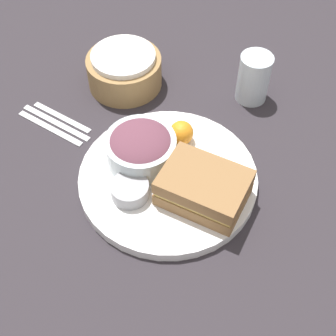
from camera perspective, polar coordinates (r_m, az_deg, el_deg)
The scene contains 11 objects.
ground_plane at distance 0.86m, azimuth 0.00°, elevation -1.69°, with size 4.00×4.00×0.00m, color #2D282D.
plate at distance 0.85m, azimuth 0.00°, elevation -1.27°, with size 0.32×0.32×0.02m, color white.
sandwich at distance 0.79m, azimuth 4.37°, elevation -2.41°, with size 0.16×0.13×0.06m.
salad_bowl at distance 0.84m, azimuth -3.34°, elevation 2.56°, with size 0.13×0.13×0.06m.
dressing_cup at distance 0.80m, azimuth -4.66°, elevation -2.69°, with size 0.07×0.07×0.03m, color #99999E.
orange_wedge at distance 0.87m, azimuth 1.55°, elevation 4.33°, with size 0.05×0.05×0.05m, color orange.
drink_glass at distance 0.99m, azimuth 10.40°, elevation 10.74°, with size 0.07×0.07×0.10m, color silver.
bread_basket at distance 1.02m, azimuth -5.34°, elevation 11.82°, with size 0.16×0.16×0.08m.
fork at distance 0.97m, azimuth -14.20°, elevation 4.77°, with size 0.16×0.01×0.01m, color silver.
knife at distance 0.97m, azimuth -13.50°, elevation 5.43°, with size 0.17×0.01×0.01m, color silver.
spoon at distance 0.98m, azimuth -12.82°, elevation 6.08°, with size 0.14×0.01×0.01m, color silver.
Camera 1 is at (0.15, -0.49, 0.69)m, focal length 50.00 mm.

